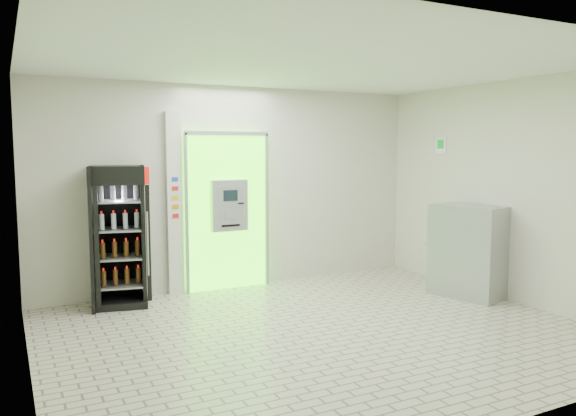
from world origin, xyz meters
TOP-DOWN VIEW (x-y plane):
  - ground at (0.00, 0.00)m, footprint 6.00×6.00m
  - room_shell at (0.00, 0.00)m, footprint 6.00×6.00m
  - atm_assembly at (-0.20, 2.41)m, footprint 1.30×0.24m
  - pillar at (-0.98, 2.45)m, footprint 0.22×0.11m
  - beverage_cooler at (-1.81, 2.19)m, footprint 0.81×0.77m
  - steel_cabinet at (2.67, 0.42)m, footprint 0.90×1.11m
  - exit_sign at (2.99, 1.40)m, footprint 0.02×0.22m

SIDE VIEW (x-z plane):
  - ground at x=0.00m, z-range 0.00..0.00m
  - steel_cabinet at x=2.67m, z-range 0.00..1.29m
  - beverage_cooler at x=-1.81m, z-range -0.04..1.82m
  - atm_assembly at x=-0.20m, z-range 0.01..2.34m
  - pillar at x=-0.98m, z-range 0.00..2.60m
  - room_shell at x=0.00m, z-range -1.16..4.84m
  - exit_sign at x=2.99m, z-range 1.99..2.25m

